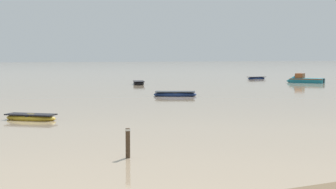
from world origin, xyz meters
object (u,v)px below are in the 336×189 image
Objects in this scene: rowboat_moored_2 at (31,118)px; motorboat_moored_1 at (302,81)px; rowboat_moored_3 at (139,83)px; rowboat_moored_4 at (256,78)px; mooring_post_left at (128,143)px; rowboat_moored_1 at (175,94)px.

motorboat_moored_1 is at bearing 74.09° from rowboat_moored_2.
rowboat_moored_3 is (23.92, 36.53, 0.05)m from rowboat_moored_2.
rowboat_moored_4 is at bearing 127.43° from rowboat_moored_3.
rowboat_moored_2 is 2.53× the size of mooring_post_left.
rowboat_moored_2 is (-48.60, -29.60, -0.19)m from motorboat_moored_1.
motorboat_moored_1 is at bearing 96.18° from rowboat_moored_3.
rowboat_moored_3 is (-24.69, 6.93, -0.14)m from motorboat_moored_1.
rowboat_moored_4 is 2.91× the size of mooring_post_left.
mooring_post_left is at bearing 98.58° from motorboat_moored_1.
rowboat_moored_4 reaches higher than rowboat_moored_2.
rowboat_moored_3 is at bearing 40.37° from motorboat_moored_1.
mooring_post_left is (0.54, -14.49, 0.43)m from rowboat_moored_2.
mooring_post_left is at bearing 87.19° from rowboat_moored_1.
motorboat_moored_1 reaches higher than rowboat_moored_4.
rowboat_moored_3 is 27.84m from rowboat_moored_4.
mooring_post_left is at bearing -2.76° from rowboat_moored_3.
rowboat_moored_2 is at bearing 66.47° from rowboat_moored_1.
motorboat_moored_1 is 56.91m from rowboat_moored_2.
motorboat_moored_1 is at bearing 42.53° from mooring_post_left.
mooring_post_left is (-23.38, -51.02, 0.38)m from rowboat_moored_3.
rowboat_moored_2 is at bearing -11.36° from rowboat_moored_3.
rowboat_moored_1 is at bearing 40.46° from rowboat_moored_4.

